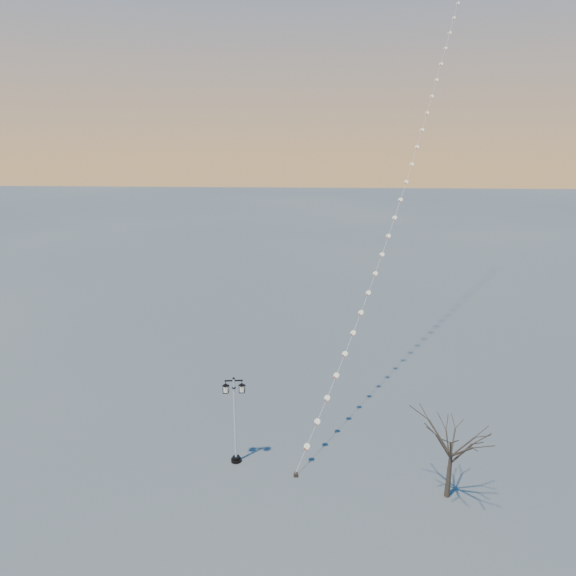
{
  "coord_description": "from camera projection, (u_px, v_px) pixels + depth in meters",
  "views": [
    {
      "loc": [
        0.65,
        -20.14,
        15.73
      ],
      "look_at": [
        -0.92,
        6.78,
        7.91
      ],
      "focal_mm": 32.66,
      "sensor_mm": 36.0,
      "label": 1
    }
  ],
  "objects": [
    {
      "name": "ground",
      "position": [
        300.0,
        497.0,
        23.72
      ],
      "size": [
        300.0,
        300.0,
        0.0
      ],
      "primitive_type": "plane",
      "color": "#525553",
      "rests_on": "ground"
    },
    {
      "name": "street_lamp",
      "position": [
        235.0,
        416.0,
        25.64
      ],
      "size": [
        1.17,
        0.52,
        4.64
      ],
      "rotation": [
        0.0,
        0.0,
        0.11
      ],
      "color": "black",
      "rests_on": "ground"
    },
    {
      "name": "bare_tree",
      "position": [
        452.0,
        441.0,
        23.02
      ],
      "size": [
        2.48,
        2.48,
        4.12
      ],
      "rotation": [
        0.0,
        0.0,
        0.32
      ],
      "color": "#382E23",
      "rests_on": "ground"
    },
    {
      "name": "kite_train",
      "position": [
        412.0,
        129.0,
        36.51
      ],
      "size": [
        15.2,
        34.49,
        32.6
      ],
      "rotation": [
        0.0,
        0.0,
        0.18
      ],
      "color": "#33251C",
      "rests_on": "ground"
    }
  ]
}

